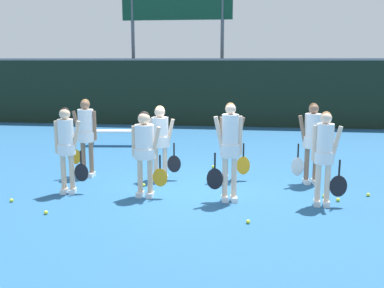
{
  "coord_description": "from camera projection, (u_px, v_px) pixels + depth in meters",
  "views": [
    {
      "loc": [
        1.1,
        -8.7,
        2.57
      ],
      "look_at": [
        -0.04,
        -0.0,
        0.91
      ],
      "focal_mm": 42.0,
      "sensor_mm": 36.0,
      "label": 1
    }
  ],
  "objects": [
    {
      "name": "tennis_ball_2",
      "position": [
        139.0,
        170.0,
        10.44
      ],
      "size": [
        0.07,
        0.07,
        0.07
      ],
      "primitive_type": "sphere",
      "color": "#CCE033",
      "rests_on": "ground_plane"
    },
    {
      "name": "scoreboard",
      "position": [
        177.0,
        14.0,
        17.98
      ],
      "size": [
        4.47,
        0.15,
        5.49
      ],
      "color": "#515156",
      "rests_on": "ground_plane"
    },
    {
      "name": "bench_courtside",
      "position": [
        118.0,
        132.0,
        13.55
      ],
      "size": [
        1.98,
        0.59,
        0.47
      ],
      "rotation": [
        0.0,
        0.0,
        0.12
      ],
      "color": "silver",
      "rests_on": "ground_plane"
    },
    {
      "name": "tennis_ball_8",
      "position": [
        213.0,
        167.0,
        10.78
      ],
      "size": [
        0.07,
        0.07,
        0.07
      ],
      "primitive_type": "sphere",
      "color": "#CCE033",
      "rests_on": "ground_plane"
    },
    {
      "name": "player_4",
      "position": [
        86.0,
        131.0,
        9.87
      ],
      "size": [
        0.69,
        0.39,
        1.72
      ],
      "rotation": [
        0.0,
        0.0,
        -0.03
      ],
      "color": "#8C664C",
      "rests_on": "ground_plane"
    },
    {
      "name": "tennis_ball_3",
      "position": [
        46.0,
        212.0,
        7.55
      ],
      "size": [
        0.07,
        0.07,
        0.07
      ],
      "primitive_type": "sphere",
      "color": "#CCE033",
      "rests_on": "ground_plane"
    },
    {
      "name": "player_6",
      "position": [
        231.0,
        137.0,
        9.58
      ],
      "size": [
        0.66,
        0.38,
        1.61
      ],
      "rotation": [
        0.0,
        0.0,
        0.02
      ],
      "color": "#8C664C",
      "rests_on": "ground_plane"
    },
    {
      "name": "tennis_ball_0",
      "position": [
        338.0,
        200.0,
        8.23
      ],
      "size": [
        0.07,
        0.07,
        0.07
      ],
      "primitive_type": "sphere",
      "color": "#CCE033",
      "rests_on": "ground_plane"
    },
    {
      "name": "player_7",
      "position": [
        312.0,
        137.0,
        9.28
      ],
      "size": [
        0.65,
        0.39,
        1.7
      ],
      "rotation": [
        0.0,
        0.0,
        0.16
      ],
      "color": "#8C664C",
      "rests_on": "ground_plane"
    },
    {
      "name": "player_1",
      "position": [
        145.0,
        146.0,
        8.37
      ],
      "size": [
        0.68,
        0.41,
        1.63
      ],
      "rotation": [
        0.0,
        0.0,
        -0.05
      ],
      "color": "beige",
      "rests_on": "ground_plane"
    },
    {
      "name": "ground_plane",
      "position": [
        194.0,
        188.0,
        9.09
      ],
      "size": [
        140.0,
        140.0,
        0.0
      ],
      "primitive_type": "plane",
      "color": "#235684"
    },
    {
      "name": "tennis_ball_1",
      "position": [
        144.0,
        185.0,
        9.21
      ],
      "size": [
        0.07,
        0.07,
        0.07
      ],
      "primitive_type": "sphere",
      "color": "#CCE033",
      "rests_on": "ground_plane"
    },
    {
      "name": "tennis_ball_5",
      "position": [
        324.0,
        196.0,
        8.47
      ],
      "size": [
        0.07,
        0.07,
        0.07
      ],
      "primitive_type": "sphere",
      "color": "#CCE033",
      "rests_on": "ground_plane"
    },
    {
      "name": "player_3",
      "position": [
        325.0,
        152.0,
        7.85
      ],
      "size": [
        0.63,
        0.34,
        1.69
      ],
      "rotation": [
        0.0,
        0.0,
        -0.08
      ],
      "color": "beige",
      "rests_on": "ground_plane"
    },
    {
      "name": "player_5",
      "position": [
        160.0,
        136.0,
        9.61
      ],
      "size": [
        0.69,
        0.41,
        1.61
      ],
      "rotation": [
        0.0,
        0.0,
        0.08
      ],
      "color": "beige",
      "rests_on": "ground_plane"
    },
    {
      "name": "player_0",
      "position": [
        67.0,
        143.0,
        8.61
      ],
      "size": [
        0.62,
        0.34,
        1.68
      ],
      "rotation": [
        0.0,
        0.0,
        0.17
      ],
      "color": "beige",
      "rests_on": "ground_plane"
    },
    {
      "name": "tennis_ball_7",
      "position": [
        248.0,
        222.0,
        7.13
      ],
      "size": [
        0.07,
        0.07,
        0.07
      ],
      "primitive_type": "sphere",
      "color": "#CCE033",
      "rests_on": "ground_plane"
    },
    {
      "name": "tennis_ball_9",
      "position": [
        368.0,
        195.0,
        8.54
      ],
      "size": [
        0.07,
        0.07,
        0.07
      ],
      "primitive_type": "sphere",
      "color": "#CCE033",
      "rests_on": "ground_plane"
    },
    {
      "name": "tennis_ball_6",
      "position": [
        12.0,
        200.0,
        8.2
      ],
      "size": [
        0.07,
        0.07,
        0.07
      ],
      "primitive_type": "sphere",
      "color": "#CCE033",
      "rests_on": "ground_plane"
    },
    {
      "name": "fence_windscreen",
      "position": [
        222.0,
        92.0,
        17.31
      ],
      "size": [
        60.0,
        0.08,
        2.62
      ],
      "color": "black",
      "rests_on": "ground_plane"
    },
    {
      "name": "player_2",
      "position": [
        230.0,
        144.0,
        8.1
      ],
      "size": [
        0.63,
        0.35,
        1.81
      ],
      "rotation": [
        0.0,
        0.0,
        0.17
      ],
      "color": "beige",
      "rests_on": "ground_plane"
    }
  ]
}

